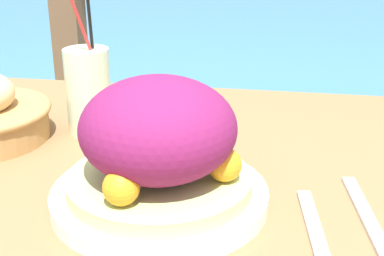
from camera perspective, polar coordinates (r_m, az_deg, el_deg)
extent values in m
cube|color=olive|center=(0.71, 2.27, -7.14)|extent=(1.02, 0.81, 0.04)
cube|color=olive|center=(1.31, -16.27, -11.97)|extent=(0.06, 0.06, 0.68)
cube|color=brown|center=(1.50, -12.01, -1.18)|extent=(0.07, 0.07, 0.95)
cube|color=teal|center=(3.87, 8.23, 9.19)|extent=(12.00, 4.00, 0.44)
cylinder|color=white|center=(0.65, -3.45, -7.22)|extent=(0.26, 0.26, 0.02)
cylinder|color=#B7D17A|center=(0.64, -3.49, -5.73)|extent=(0.22, 0.22, 0.02)
ellipsoid|color=#72194C|center=(0.61, -3.63, -0.04)|extent=(0.18, 0.18, 0.12)
sphere|color=orange|center=(0.62, 3.50, -3.93)|extent=(0.04, 0.04, 0.04)
sphere|color=orange|center=(0.70, -4.37, -0.72)|extent=(0.04, 0.04, 0.04)
sphere|color=orange|center=(0.57, -7.57, -6.30)|extent=(0.04, 0.04, 0.04)
cylinder|color=beige|center=(0.86, -10.98, 3.88)|extent=(0.07, 0.07, 0.13)
cylinder|color=red|center=(0.83, -10.83, 8.32)|extent=(0.04, 0.07, 0.21)
cylinder|color=black|center=(0.84, -10.61, 8.70)|extent=(0.02, 0.05, 0.22)
cube|color=silver|center=(0.61, 13.01, -10.77)|extent=(0.04, 0.18, 0.00)
cube|color=silver|center=(0.66, 18.04, -8.76)|extent=(0.04, 0.18, 0.00)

